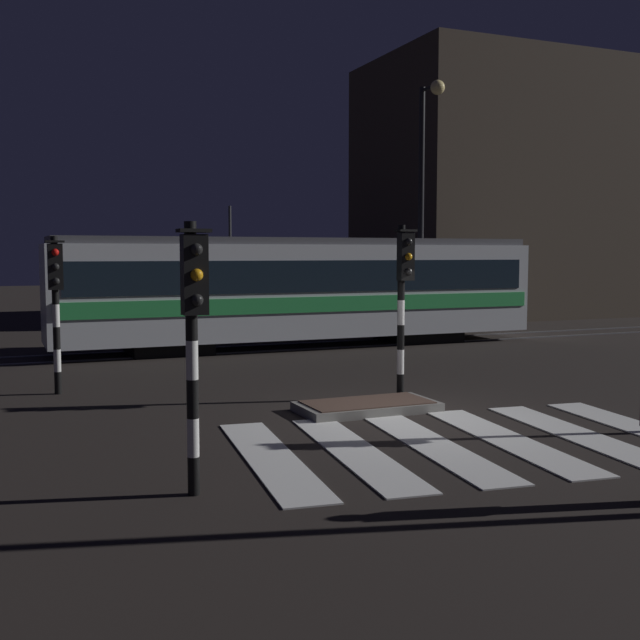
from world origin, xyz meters
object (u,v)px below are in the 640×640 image
(traffic_light_corner_far_left, at_px, (56,291))
(street_lamp_trackside_right, at_px, (425,183))
(traffic_light_corner_near_left, at_px, (193,317))
(traffic_light_median_centre, at_px, (403,285))
(tram, at_px, (301,289))

(traffic_light_corner_far_left, xyz_separation_m, street_lamp_trackside_right, (11.37, 5.19, 2.91))
(traffic_light_corner_near_left, relative_size, street_lamp_trackside_right, 0.40)
(traffic_light_corner_near_left, relative_size, traffic_light_median_centre, 0.95)
(traffic_light_median_centre, relative_size, street_lamp_trackside_right, 0.42)
(traffic_light_corner_far_left, xyz_separation_m, tram, (7.37, 5.54, -0.33))
(tram, bearing_deg, traffic_light_corner_far_left, -143.07)
(traffic_light_median_centre, relative_size, tram, 0.23)
(tram, bearing_deg, street_lamp_trackside_right, -4.96)
(traffic_light_median_centre, xyz_separation_m, tram, (1.29, 8.61, -0.46))
(traffic_light_corner_near_left, bearing_deg, tram, 63.71)
(traffic_light_corner_near_left, height_order, traffic_light_corner_far_left, traffic_light_corner_near_left)
(traffic_light_corner_far_left, relative_size, tram, 0.21)
(traffic_light_corner_near_left, bearing_deg, traffic_light_corner_far_left, 97.19)
(traffic_light_median_centre, bearing_deg, tram, 81.45)
(traffic_light_median_centre, distance_m, traffic_light_corner_far_left, 6.81)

